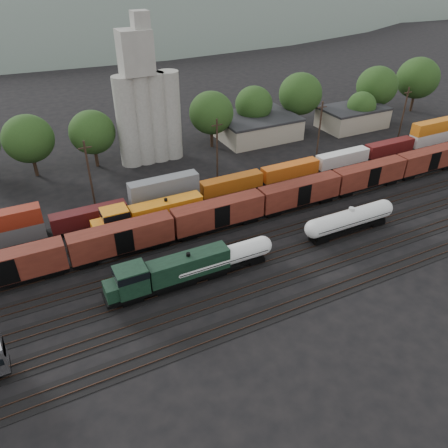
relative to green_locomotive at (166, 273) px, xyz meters
name	(u,v)px	position (x,y,z in m)	size (l,w,h in m)	color
ground	(209,253)	(8.47, 5.00, -2.77)	(600.00, 600.00, 0.00)	black
tracks	(209,253)	(8.47, 5.00, -2.72)	(180.00, 33.20, 0.20)	black
green_locomotive	(166,273)	(0.00, 0.00, 0.00)	(18.42, 3.25, 4.88)	black
tank_car_a	(221,259)	(8.04, 0.00, -0.30)	(15.69, 2.81, 4.11)	silver
tank_car_b	(350,219)	(30.41, 0.00, -0.17)	(16.65, 2.98, 4.36)	silver
orange_locomotive	(147,216)	(2.30, 15.00, 0.01)	(19.61, 3.27, 4.90)	black
boxcar_string	(260,203)	(20.12, 10.00, 0.35)	(184.40, 2.90, 4.20)	black
container_wall	(123,207)	(-0.20, 20.00, -0.29)	(164.14, 2.60, 5.80)	black
grain_silo	(147,108)	(11.76, 41.00, 8.49)	(13.40, 5.00, 29.00)	#99978D
industrial_sheds	(167,147)	(15.10, 40.25, -0.21)	(119.38, 17.26, 5.10)	#9E937F
tree_band	(133,124)	(8.73, 41.77, 5.36)	(168.13, 22.59, 14.28)	black
utility_poles	(157,160)	(8.47, 27.00, 3.44)	(122.20, 0.36, 12.00)	black
distant_hills	(74,56)	(32.39, 265.00, -23.33)	(860.00, 286.00, 130.00)	#59665B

